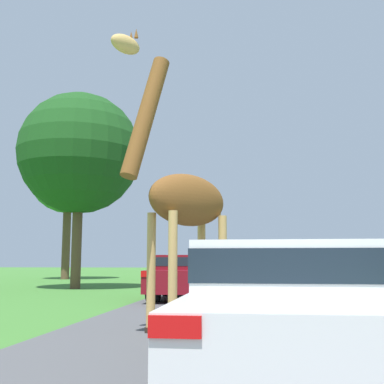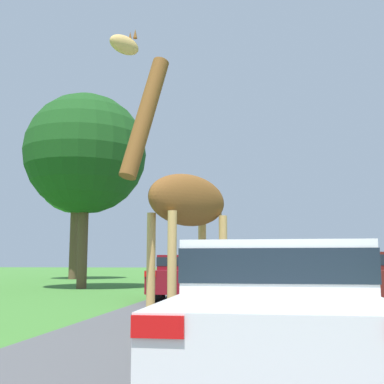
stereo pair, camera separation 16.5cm
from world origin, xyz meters
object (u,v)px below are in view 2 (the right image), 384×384
object	(u,v)px
car_lead_maroon	(275,304)
tree_centre_back	(76,175)
giraffe_near_road	(181,196)
car_queue_left	(375,276)
car_far_ahead	(189,275)
tree_far_right	(86,154)
car_queue_right	(324,272)

from	to	relation	value
car_lead_maroon	tree_centre_back	bearing A→B (deg)	116.59
giraffe_near_road	car_queue_left	world-z (taller)	giraffe_near_road
car_queue_left	car_far_ahead	size ratio (longest dim) A/B	1.15
car_lead_maroon	tree_far_right	world-z (taller)	tree_far_right
giraffe_near_road	tree_centre_back	xyz separation A→B (m)	(-10.65, 21.21, 4.40)
car_far_ahead	car_queue_right	bearing A→B (deg)	49.41
car_lead_maroon	car_queue_left	world-z (taller)	car_queue_left
car_queue_right	car_queue_left	world-z (taller)	car_queue_left
giraffe_near_road	car_queue_right	world-z (taller)	giraffe_near_road
car_lead_maroon	tree_centre_back	xyz separation A→B (m)	(-12.16, 24.29, 5.96)
giraffe_near_road	car_queue_left	size ratio (longest dim) A/B	1.06
car_far_ahead	giraffe_near_road	bearing A→B (deg)	-82.15
car_lead_maroon	car_queue_right	distance (m)	15.52
giraffe_near_road	car_lead_maroon	xyz separation A→B (m)	(1.51, -3.08, -1.56)
giraffe_near_road	car_queue_right	xyz separation A→B (m)	(3.80, 12.27, -1.57)
car_lead_maroon	tree_far_right	xyz separation A→B (m)	(-7.76, 14.56, 5.06)
car_queue_left	tree_centre_back	bearing A→B (deg)	135.19
tree_centre_back	tree_far_right	size ratio (longest dim) A/B	1.10
car_queue_right	car_lead_maroon	bearing A→B (deg)	-98.50
car_lead_maroon	tree_far_right	distance (m)	17.26
car_queue_left	tree_far_right	world-z (taller)	tree_far_right
car_lead_maroon	car_far_ahead	xyz separation A→B (m)	(-2.44, 9.82, -0.02)
giraffe_near_road	car_far_ahead	bearing A→B (deg)	-45.94
car_queue_left	car_far_ahead	xyz separation A→B (m)	(-5.43, 0.58, -0.03)
giraffe_near_road	car_far_ahead	world-z (taller)	giraffe_near_road
car_far_ahead	tree_centre_back	distance (m)	18.42
tree_far_right	giraffe_near_road	bearing A→B (deg)	-61.43
car_queue_right	giraffe_near_road	bearing A→B (deg)	-107.23
car_queue_left	tree_far_right	distance (m)	13.01
giraffe_near_road	car_queue_right	bearing A→B (deg)	-71.02
giraffe_near_road	tree_far_right	xyz separation A→B (m)	(-6.25, 11.48, 3.50)
car_queue_right	tree_far_right	world-z (taller)	tree_far_right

